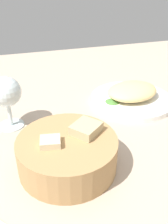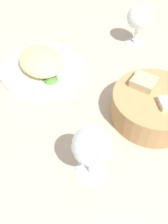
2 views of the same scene
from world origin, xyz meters
The scene contains 7 objects.
ground_plane centered at (0.00, 0.00, -1.00)cm, with size 140.00×140.00×2.00cm, color #BAA48E.
plate centered at (-16.79, -10.95, 0.70)cm, with size 24.00×24.00×1.40cm, color white.
omelette centered at (-16.79, -10.95, 3.46)cm, with size 15.35×11.88×4.13cm, color #EDCC82.
lettuce_garnish centered at (-10.29, -9.99, 2.02)cm, with size 4.18×4.18×1.25cm, color #498137.
bread_basket centered at (7.94, 10.46, 3.49)cm, with size 19.45×19.45×8.46cm.
wine_glass_near centered at (18.10, -8.15, 8.89)cm, with size 7.26×7.26×13.13cm.
wine_glass_far centered at (-21.40, 20.18, 8.33)cm, with size 7.24×7.24×12.46cm.
Camera 2 is at (41.09, -16.94, 46.10)cm, focal length 40.30 mm.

